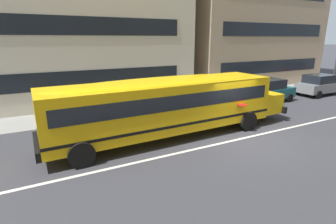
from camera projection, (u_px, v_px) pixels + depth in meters
ground_plane at (243, 138)px, 11.76m from camera, size 400.00×400.00×0.00m
sidewalk_far at (170, 104)px, 17.86m from camera, size 120.00×3.00×0.01m
lane_centreline at (243, 138)px, 11.75m from camera, size 110.00×0.16×0.01m
school_bus at (170, 102)px, 11.62m from camera, size 12.26×2.91×2.73m
parked_car_teal_far_corner at (268, 90)px, 18.31m from camera, size 3.98×2.04×1.64m
parked_car_grey_by_lamppost at (319, 85)px, 20.58m from camera, size 3.90×1.89×1.64m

